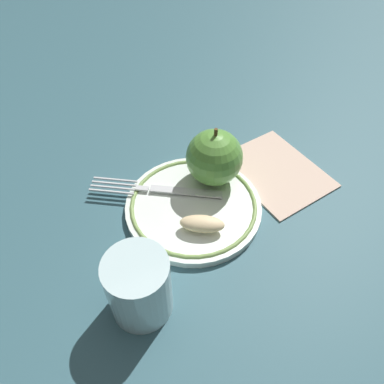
# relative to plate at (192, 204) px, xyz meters

# --- Properties ---
(ground_plane) EXTENTS (2.00, 2.00, 0.00)m
(ground_plane) POSITION_rel_plate_xyz_m (0.00, 0.00, -0.01)
(ground_plane) COLOR #345E69
(plate) EXTENTS (0.19, 0.19, 0.01)m
(plate) POSITION_rel_plate_xyz_m (0.00, 0.00, 0.00)
(plate) COLOR white
(plate) RESTS_ON ground_plane
(apple_red_whole) EXTENTS (0.08, 0.08, 0.09)m
(apple_red_whole) POSITION_rel_plate_xyz_m (-0.03, 0.05, 0.05)
(apple_red_whole) COLOR #5C9B3E
(apple_red_whole) RESTS_ON plate
(apple_slice_front) EXTENTS (0.05, 0.06, 0.02)m
(apple_slice_front) POSITION_rel_plate_xyz_m (0.05, -0.01, 0.02)
(apple_slice_front) COLOR beige
(apple_slice_front) RESTS_ON plate
(fork) EXTENTS (0.12, 0.17, 0.00)m
(fork) POSITION_rel_plate_xyz_m (-0.04, -0.03, 0.01)
(fork) COLOR silver
(fork) RESTS_ON plate
(drinking_glass) EXTENTS (0.07, 0.07, 0.09)m
(drinking_glass) POSITION_rel_plate_xyz_m (0.11, -0.12, 0.04)
(drinking_glass) COLOR silver
(drinking_glass) RESTS_ON ground_plane
(napkin_folded) EXTENTS (0.17, 0.14, 0.01)m
(napkin_folded) POSITION_rel_plate_xyz_m (-0.00, 0.15, -0.00)
(napkin_folded) COLOR beige
(napkin_folded) RESTS_ON ground_plane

